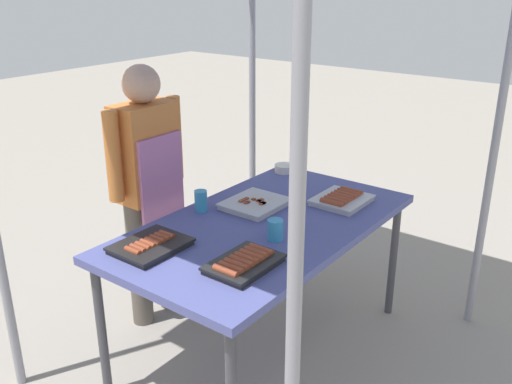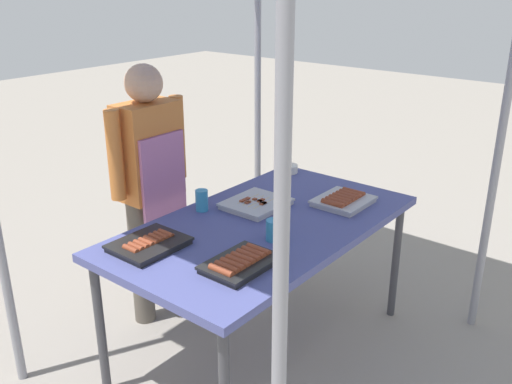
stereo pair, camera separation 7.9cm
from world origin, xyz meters
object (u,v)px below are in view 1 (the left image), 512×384
Objects in this scene: drink_cup_near_edge at (275,230)px; drink_cup_by_wok at (201,201)px; tray_grilled_sausages at (244,263)px; tray_pork_links at (342,199)px; tray_spring_rolls at (151,246)px; condiment_bowl at (284,168)px; tray_meat_skewers at (255,204)px; stall_table at (264,232)px; vendor_woman at (148,177)px.

drink_cup_near_edge is 0.51m from drink_cup_by_wok.
tray_grilled_sausages is 1.09× the size of tray_pork_links.
tray_spring_rolls is 2.64× the size of condiment_bowl.
tray_meat_skewers is 3.19× the size of drink_cup_near_edge.
tray_pork_links reaches higher than stall_table.
tray_meat_skewers is 0.59m from condiment_bowl.
drink_cup_near_edge is at bearing 88.32° from vendor_woman.
tray_meat_skewers is 0.41m from drink_cup_near_edge.
condiment_bowl is 0.78m from drink_cup_by_wok.
tray_spring_rolls is at bearing 47.45° from vendor_woman.
tray_spring_rolls is 3.19× the size of drink_cup_near_edge.
tray_pork_links is 2.43× the size of condiment_bowl.
tray_spring_rolls is 0.22× the size of vendor_woman.
drink_cup_by_wok is 0.37m from vendor_woman.
condiment_bowl is 0.97m from drink_cup_near_edge.
vendor_woman is at bearing 47.45° from tray_spring_rolls.
vendor_woman is (-0.10, 0.71, 0.17)m from stall_table.
drink_cup_near_edge is (-0.26, -0.32, 0.03)m from tray_meat_skewers.
tray_grilled_sausages is 3.20× the size of drink_cup_near_edge.
drink_cup_by_wok reaches higher than condiment_bowl.
stall_table is 5.00× the size of tray_spring_rolls.
vendor_woman is (-0.80, 0.36, 0.09)m from condiment_bowl.
drink_cup_by_wok reaches higher than tray_pork_links.
drink_cup_near_edge is (-0.58, 0.03, 0.03)m from tray_pork_links.
tray_grilled_sausages is at bearing 70.69° from vendor_woman.
drink_cup_by_wok reaches higher than stall_table.
tray_spring_rolls is (-0.68, 0.07, 0.00)m from tray_meat_skewers.
tray_pork_links reaches higher than tray_spring_rolls.
drink_cup_near_edge is 0.89× the size of drink_cup_by_wok.
stall_table is 0.60m from tray_spring_rolls.
vendor_woman is at bearing 113.11° from tray_meat_skewers.
tray_meat_skewers is at bearing 113.11° from vendor_woman.
drink_cup_near_edge reaches higher than tray_spring_rolls.
tray_grilled_sausages is 0.88m from tray_pork_links.
condiment_bowl is (0.69, 0.35, 0.08)m from stall_table.
tray_meat_skewers is 0.68m from tray_spring_rolls.
stall_table is 14.25× the size of drink_cup_by_wok.
tray_meat_skewers is at bearing 49.58° from stall_table.
vendor_woman is (0.03, 0.87, 0.06)m from drink_cup_near_edge.
tray_grilled_sausages is 0.30m from drink_cup_near_edge.
drink_cup_by_wok reaches higher than tray_meat_skewers.
tray_pork_links is (0.88, 0.02, 0.00)m from tray_grilled_sausages.
condiment_bowl is at bearing 66.08° from tray_pork_links.
tray_meat_skewers is 1.09× the size of tray_pork_links.
stall_table is 0.37m from drink_cup_by_wok.
drink_cup_near_edge is (-0.13, -0.16, 0.10)m from stall_table.
condiment_bowl is at bearing 155.74° from vendor_woman.
condiment_bowl is (1.12, 0.56, 0.00)m from tray_grilled_sausages.
condiment_bowl is 1.21× the size of drink_cup_near_edge.
drink_cup_near_edge is at bearing -129.70° from tray_meat_skewers.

